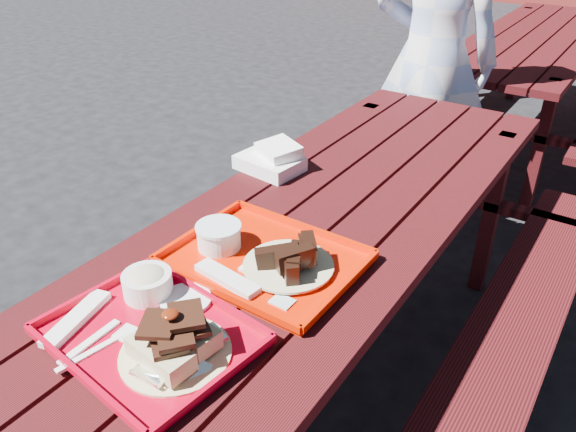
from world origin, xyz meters
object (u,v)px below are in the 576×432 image
object	(u,v)px
picnic_table_near	(315,267)
picnic_table_far	(533,64)
near_tray	(156,323)
person	(432,60)
far_tray	(261,256)

from	to	relation	value
picnic_table_near	picnic_table_far	xyz separation A→B (m)	(0.00, 2.80, 0.00)
picnic_table_near	picnic_table_far	bearing A→B (deg)	90.00
picnic_table_near	near_tray	distance (m)	0.67
picnic_table_far	near_tray	bearing A→B (deg)	-90.30
person	far_tray	bearing A→B (deg)	89.53
far_tray	person	distance (m)	1.77
picnic_table_near	far_tray	xyz separation A→B (m)	(0.01, -0.29, 0.21)
picnic_table_far	far_tray	size ratio (longest dim) A/B	5.01
picnic_table_near	picnic_table_far	world-z (taller)	same
picnic_table_near	person	world-z (taller)	person
picnic_table_far	picnic_table_near	bearing A→B (deg)	-90.00
picnic_table_far	person	xyz separation A→B (m)	(-0.22, -1.35, 0.30)
person	picnic_table_far	bearing A→B (deg)	-107.40
person	near_tray	bearing A→B (deg)	87.49
picnic_table_near	far_tray	distance (m)	0.36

